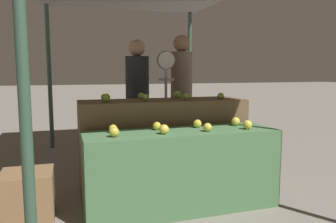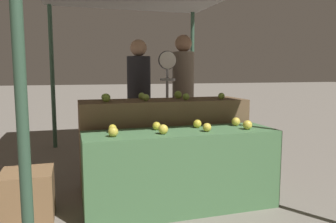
{
  "view_description": "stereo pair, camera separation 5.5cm",
  "coord_description": "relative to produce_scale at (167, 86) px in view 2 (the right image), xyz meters",
  "views": [
    {
      "loc": [
        -1.05,
        -2.85,
        1.31
      ],
      "look_at": [
        -0.04,
        0.3,
        0.9
      ],
      "focal_mm": 35.0,
      "sensor_mm": 36.0,
      "label": 1
    },
    {
      "loc": [
        -1.0,
        -2.87,
        1.31
      ],
      "look_at": [
        -0.04,
        0.3,
        0.9
      ],
      "focal_mm": 35.0,
      "sensor_mm": 36.0,
      "label": 2
    }
  ],
  "objects": [
    {
      "name": "apple_front_4",
      "position": [
        -0.87,
        -1.16,
        -0.33
      ],
      "size": [
        0.08,
        0.08,
        0.08
      ],
      "primitive_type": "sphere",
      "color": "gold",
      "rests_on": "display_counter_front"
    },
    {
      "name": "apple_back_0",
      "position": [
        -0.88,
        -0.76,
        -0.08
      ],
      "size": [
        0.09,
        0.09,
        0.09
      ],
      "primitive_type": "sphere",
      "color": "#84AD3D",
      "rests_on": "display_counter_back"
    },
    {
      "name": "wooden_crate_side",
      "position": [
        -1.62,
        -1.09,
        -0.91
      ],
      "size": [
        0.44,
        0.44,
        0.44
      ],
      "primitive_type": "cube",
      "color": "olive",
      "rests_on": "ground_plane"
    },
    {
      "name": "apple_back_6",
      "position": [
        -0.03,
        -0.54,
        -0.08
      ],
      "size": [
        0.09,
        0.09,
        0.09
      ],
      "primitive_type": "sphere",
      "color": "#84AD3D",
      "rests_on": "display_counter_back"
    },
    {
      "name": "apple_back_1",
      "position": [
        -0.47,
        -0.76,
        -0.09
      ],
      "size": [
        0.07,
        0.07,
        0.07
      ],
      "primitive_type": "sphere",
      "color": "#8EB247",
      "rests_on": "display_counter_back"
    },
    {
      "name": "apple_front_3",
      "position": [
        0.39,
        -1.37,
        -0.32
      ],
      "size": [
        0.09,
        0.09,
        0.09
      ],
      "primitive_type": "sphere",
      "color": "yellow",
      "rests_on": "display_counter_front"
    },
    {
      "name": "apple_front_0",
      "position": [
        -0.89,
        -1.36,
        -0.33
      ],
      "size": [
        0.09,
        0.09,
        0.09
      ],
      "primitive_type": "sphere",
      "color": "gold",
      "rests_on": "display_counter_front"
    },
    {
      "name": "display_counter_back",
      "position": [
        -0.24,
        -0.66,
        -0.62
      ],
      "size": [
        1.83,
        0.55,
        1.0
      ],
      "primitive_type": "cube",
      "color": "brown",
      "rests_on": "ground_plane"
    },
    {
      "name": "display_counter_front",
      "position": [
        -0.24,
        -1.26,
        -0.75
      ],
      "size": [
        1.83,
        0.55,
        0.75
      ],
      "primitive_type": "cube",
      "color": "#4C7A4C",
      "rests_on": "ground_plane"
    },
    {
      "name": "apple_back_3",
      "position": [
        0.4,
        -0.78,
        -0.09
      ],
      "size": [
        0.07,
        0.07,
        0.07
      ],
      "primitive_type": "sphere",
      "color": "#84AD3D",
      "rests_on": "display_counter_back"
    },
    {
      "name": "apple_front_7",
      "position": [
        0.39,
        -1.15,
        -0.33
      ],
      "size": [
        0.09,
        0.09,
        0.09
      ],
      "primitive_type": "sphere",
      "color": "yellow",
      "rests_on": "display_counter_front"
    },
    {
      "name": "apple_front_6",
      "position": [
        -0.04,
        -1.15,
        -0.33
      ],
      "size": [
        0.08,
        0.08,
        0.08
      ],
      "primitive_type": "sphere",
      "color": "gold",
      "rests_on": "display_counter_front"
    },
    {
      "name": "apple_back_5",
      "position": [
        -0.46,
        -0.55,
        -0.09
      ],
      "size": [
        0.08,
        0.08,
        0.08
      ],
      "primitive_type": "sphere",
      "color": "#8EB247",
      "rests_on": "display_counter_back"
    },
    {
      "name": "apple_front_2",
      "position": [
        -0.02,
        -1.36,
        -0.33
      ],
      "size": [
        0.08,
        0.08,
        0.08
      ],
      "primitive_type": "sphere",
      "color": "yellow",
      "rests_on": "display_counter_front"
    },
    {
      "name": "produce_scale",
      "position": [
        0.0,
        0.0,
        0.0
      ],
      "size": [
        0.24,
        0.2,
        1.58
      ],
      "color": "#99999E",
      "rests_on": "ground_plane"
    },
    {
      "name": "person_vendor_at_scale",
      "position": [
        0.34,
        0.33,
        -0.04
      ],
      "size": [
        0.38,
        0.38,
        1.82
      ],
      "rotation": [
        0.0,
        0.0,
        3.39
      ],
      "color": "#2D2D38",
      "rests_on": "ground_plane"
    },
    {
      "name": "ground_plane",
      "position": [
        -0.24,
        -1.26,
        -1.12
      ],
      "size": [
        60.0,
        60.0,
        0.0
      ],
      "primitive_type": "plane",
      "color": "gray"
    },
    {
      "name": "apple_back_2",
      "position": [
        -0.02,
        -0.78,
        -0.09
      ],
      "size": [
        0.08,
        0.08,
        0.08
      ],
      "primitive_type": "sphere",
      "color": "#7AA338",
      "rests_on": "display_counter_back"
    },
    {
      "name": "person_customer_left",
      "position": [
        -0.31,
        0.35,
        -0.1
      ],
      "size": [
        0.35,
        0.35,
        1.74
      ],
      "rotation": [
        0.0,
        0.0,
        3.05
      ],
      "color": "#2D2D38",
      "rests_on": "ground_plane"
    },
    {
      "name": "apple_back_4",
      "position": [
        -0.87,
        -0.56,
        -0.09
      ],
      "size": [
        0.07,
        0.07,
        0.07
      ],
      "primitive_type": "sphere",
      "color": "#84AD3D",
      "rests_on": "display_counter_back"
    },
    {
      "name": "apple_front_1",
      "position": [
        -0.45,
        -1.36,
        -0.33
      ],
      "size": [
        0.09,
        0.09,
        0.09
      ],
      "primitive_type": "sphere",
      "color": "yellow",
      "rests_on": "display_counter_front"
    },
    {
      "name": "apple_front_5",
      "position": [
        -0.45,
        -1.14,
        -0.33
      ],
      "size": [
        0.08,
        0.08,
        0.08
      ],
      "primitive_type": "sphere",
      "color": "gold",
      "rests_on": "display_counter_front"
    }
  ]
}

